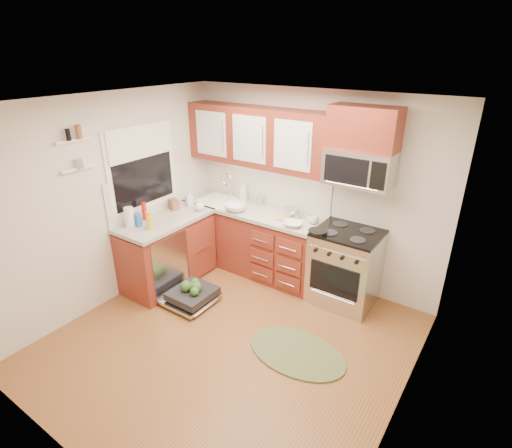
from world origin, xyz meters
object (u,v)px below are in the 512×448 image
Objects in this scene: stock_pot at (292,213)px; bowl_b at (235,208)px; upper_cabinets at (257,137)px; cutting_board at (288,218)px; microwave at (359,168)px; rug at (297,352)px; dishwasher at (190,295)px; cup at (313,220)px; range at (345,267)px; bowl_a at (293,224)px; skillet at (318,232)px; paper_towel_roll at (129,217)px; sink at (221,209)px.

stock_pot reaches higher than bowl_b.
cutting_board is (0.59, -0.17, -0.94)m from upper_cabinets.
rug is at bearing -89.86° from microwave.
cup is (1.06, 1.16, 0.88)m from dishwasher.
cup is (0.33, 0.06, 0.04)m from cutting_board.
range is at bearing 1.72° from cutting_board.
upper_cabinets is 1.23m from bowl_a.
upper_cabinets is at bearing 171.57° from stock_pot.
skillet is (-0.28, -0.37, -0.73)m from microwave.
stock_pot reaches higher than bowl_a.
cup reaches higher than dishwasher.
stock_pot is 0.28m from bowl_a.
paper_towel_roll reaches higher than bowl_a.
cutting_board is (-0.02, -0.08, -0.05)m from stock_pot.
stock_pot is 0.10m from cutting_board.
skillet reaches higher than sink.
bowl_a reaches higher than sink.
dishwasher is (-1.54, -1.13, -0.38)m from range.
skillet is at bearing -3.20° from bowl_b.
stock_pot is 0.71× the size of bowl_b.
sink is (-1.93, -0.01, 0.33)m from range.
upper_cabinets is at bearing 163.98° from cutting_board.
cutting_board reaches higher than sink.
stock_pot is 0.77m from bowl_b.
skillet is 0.77× the size of bowl_b.
stock_pot reaches higher than rug.
cup is (0.93, -0.11, -0.90)m from upper_cabinets.
stock_pot is (0.74, 1.18, 0.89)m from dishwasher.
skillet is 0.90× the size of paper_towel_roll.
upper_cabinets is 1.42m from microwave.
bowl_a is at bearing -23.33° from upper_cabinets.
bowl_a is (-0.65, -0.18, 0.48)m from range.
skillet is at bearing -127.12° from microwave.
cutting_board is at bearing 12.23° from bowl_b.
bowl_a is (-0.37, 0.07, -0.02)m from skillet.
paper_towel_roll is at bearing -123.32° from bowl_b.
sink is 2.18× the size of cutting_board.
paper_towel_roll reaches higher than skillet.
stock_pot is (0.61, -0.09, -0.89)m from upper_cabinets.
dishwasher is 3.39× the size of stock_pot.
rug is at bearing -56.93° from stock_pot.
range is (1.41, -0.15, -1.40)m from upper_cabinets.
range reaches higher than rug.
rug is at bearing -56.64° from bowl_a.
range is at bearing 30.03° from paper_towel_roll.
cutting_board is 1.15× the size of paper_towel_roll.
bowl_b is at bearing -173.30° from range.
paper_towel_roll reaches higher than rug.
cup is at bearing 11.48° from bowl_b.
sink is at bearing 156.87° from bowl_b.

